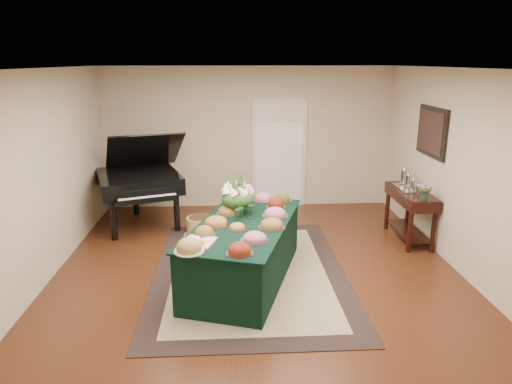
{
  "coord_description": "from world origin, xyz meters",
  "views": [
    {
      "loc": [
        -0.34,
        -5.71,
        2.79
      ],
      "look_at": [
        0.0,
        0.3,
        1.05
      ],
      "focal_mm": 32.0,
      "sensor_mm": 36.0,
      "label": 1
    }
  ],
  "objects": [
    {
      "name": "green_goblets",
      "position": [
        -0.19,
        -0.15,
        0.89
      ],
      "size": [
        0.25,
        0.25,
        0.18
      ],
      "color": "#14331C",
      "rests_on": "buffet_table"
    },
    {
      "name": "mahogany_sideboard",
      "position": [
        2.5,
        1.03,
        0.63
      ],
      "size": [
        0.45,
        1.2,
        0.82
      ],
      "color": "black",
      "rests_on": "ground"
    },
    {
      "name": "area_rug",
      "position": [
        -0.1,
        -0.04,
        0.01
      ],
      "size": [
        2.58,
        3.61,
        0.01
      ],
      "color": "black",
      "rests_on": "ground"
    },
    {
      "name": "buffet_table",
      "position": [
        -0.18,
        -0.23,
        0.4
      ],
      "size": [
        1.73,
        2.53,
        0.8
      ],
      "color": "black",
      "rests_on": "ground"
    },
    {
      "name": "tea_service",
      "position": [
        2.5,
        1.14,
        0.93
      ],
      "size": [
        0.34,
        0.74,
        0.3
      ],
      "color": "silver",
      "rests_on": "mahogany_sideboard"
    },
    {
      "name": "grand_piano",
      "position": [
        -1.91,
        1.96,
        0.81
      ],
      "size": [
        1.7,
        1.88,
        1.64
      ],
      "color": "black",
      "rests_on": "ground"
    },
    {
      "name": "wall_painting",
      "position": [
        2.72,
        1.03,
        1.75
      ],
      "size": [
        0.05,
        0.95,
        0.75
      ],
      "color": "black",
      "rests_on": "ground"
    },
    {
      "name": "cutting_board",
      "position": [
        -0.71,
        -0.85,
        0.83
      ],
      "size": [
        0.44,
        0.44,
        0.1
      ],
      "color": "tan",
      "rests_on": "buffet_table"
    },
    {
      "name": "kitchen_doorway",
      "position": [
        0.6,
        2.97,
        1.02
      ],
      "size": [
        1.05,
        0.07,
        2.1
      ],
      "color": "beige",
      "rests_on": "ground"
    },
    {
      "name": "food_platters",
      "position": [
        -0.18,
        -0.19,
        0.85
      ],
      "size": [
        1.52,
        2.27,
        0.14
      ],
      "color": "silver",
      "rests_on": "buffet_table"
    },
    {
      "name": "floral_centerpiece",
      "position": [
        -0.26,
        0.16,
        1.07
      ],
      "size": [
        0.46,
        0.46,
        0.46
      ],
      "color": "#14331C",
      "rests_on": "buffet_table"
    },
    {
      "name": "ground",
      "position": [
        0.0,
        0.0,
        0.0
      ],
      "size": [
        6.0,
        6.0,
        0.0
      ],
      "primitive_type": "plane",
      "color": "black",
      "rests_on": "ground"
    },
    {
      "name": "wicker_basket",
      "position": [
        -0.88,
        1.5,
        0.14
      ],
      "size": [
        0.44,
        0.44,
        0.27
      ],
      "primitive_type": "cylinder",
      "color": "#A98544",
      "rests_on": "ground"
    },
    {
      "name": "pink_bouquet",
      "position": [
        2.5,
        0.54,
        0.98
      ],
      "size": [
        0.19,
        0.19,
        0.24
      ],
      "color": "#14331C",
      "rests_on": "mahogany_sideboard"
    }
  ]
}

